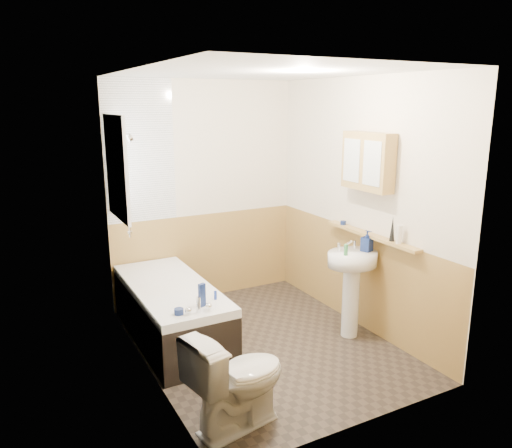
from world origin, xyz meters
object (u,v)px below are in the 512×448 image
object	(u,v)px
toilet	(238,380)
pine_shelf	(370,235)
sink	(352,277)
bathtub	(171,311)
medicine_cabinet	(368,161)

from	to	relation	value
toilet	pine_shelf	distance (m)	2.05
sink	pine_shelf	world-z (taller)	pine_shelf
sink	bathtub	bearing A→B (deg)	148.39
bathtub	toilet	world-z (taller)	toilet
toilet	sink	distance (m)	1.79
bathtub	pine_shelf	bearing A→B (deg)	-23.72
toilet	pine_shelf	bearing A→B (deg)	-78.44
medicine_cabinet	bathtub	bearing A→B (deg)	157.74
sink	medicine_cabinet	bearing A→B (deg)	13.20
medicine_cabinet	pine_shelf	bearing A→B (deg)	-66.68
medicine_cabinet	sink	bearing A→B (deg)	-161.34
pine_shelf	medicine_cabinet	distance (m)	0.71
bathtub	medicine_cabinet	bearing A→B (deg)	-22.26
bathtub	toilet	bearing A→B (deg)	-91.12
toilet	sink	bearing A→B (deg)	-75.75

